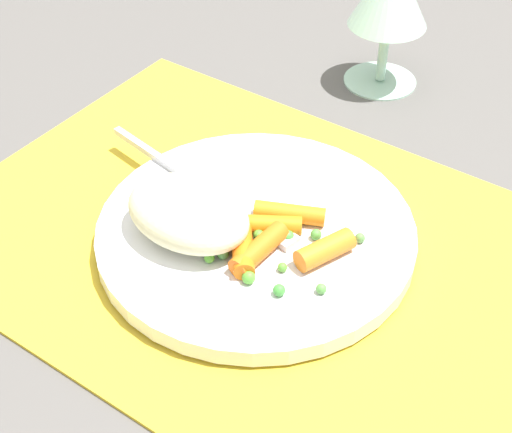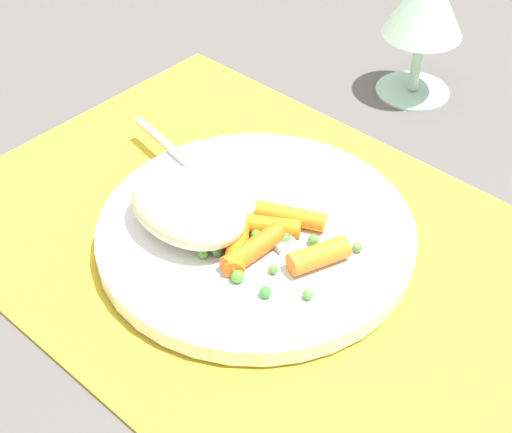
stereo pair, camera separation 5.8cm
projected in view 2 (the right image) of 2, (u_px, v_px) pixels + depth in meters
name	position (u px, v px, depth m)	size (l,w,h in m)	color
ground_plane	(256.00, 245.00, 0.61)	(2.40, 2.40, 0.00)	#565451
placemat	(256.00, 243.00, 0.61)	(0.49, 0.35, 0.01)	gold
plate	(256.00, 233.00, 0.60)	(0.25, 0.25, 0.01)	white
rice_mound	(188.00, 207.00, 0.58)	(0.10, 0.07, 0.04)	beige
carrot_portion	(275.00, 239.00, 0.58)	(0.09, 0.10, 0.02)	orange
pea_scatter	(278.00, 259.00, 0.56)	(0.09, 0.09, 0.01)	green
fork	(220.00, 192.00, 0.62)	(0.21, 0.05, 0.01)	beige
wine_glass	(426.00, 3.00, 0.72)	(0.08, 0.08, 0.14)	#B2E0CC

